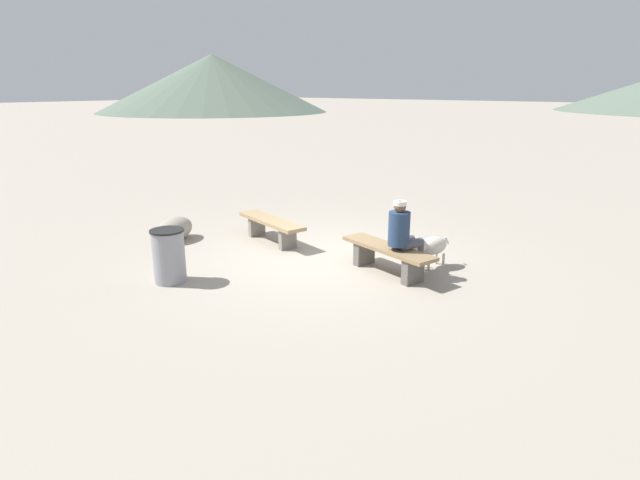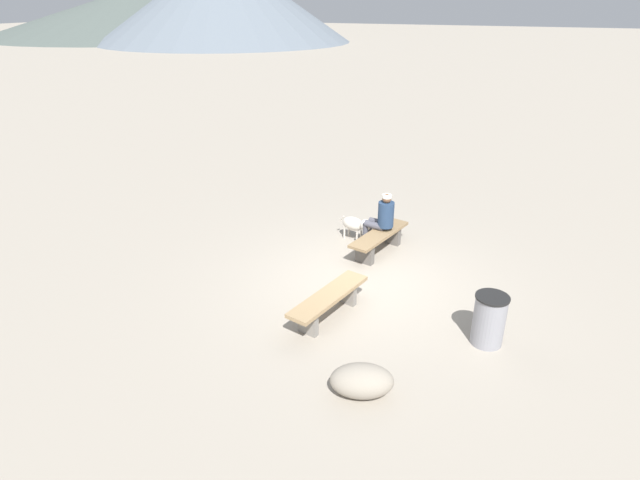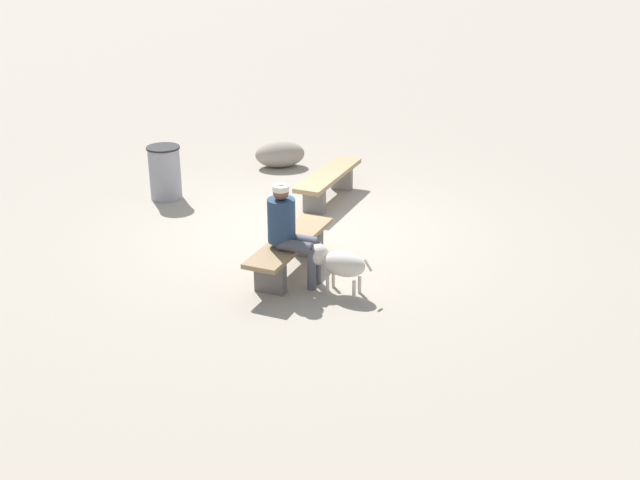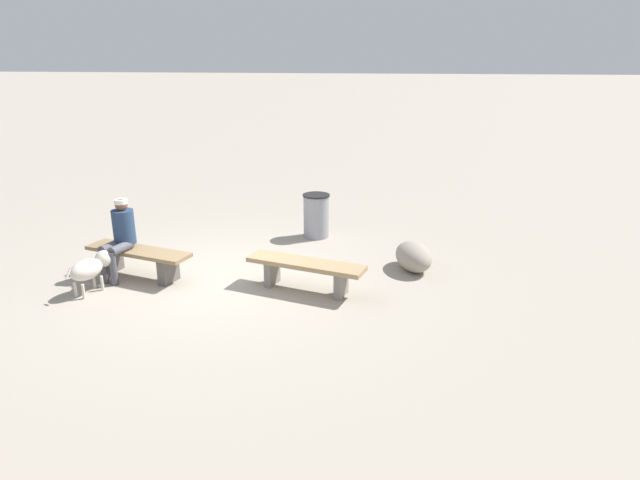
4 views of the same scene
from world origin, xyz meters
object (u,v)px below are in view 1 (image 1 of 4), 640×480
(bench_left, at_px, (271,225))
(dog, at_px, (430,246))
(trash_bin, at_px, (169,256))
(bench_right, at_px, (388,254))
(boulder, at_px, (175,229))
(seated_person, at_px, (403,233))

(bench_left, relative_size, dog, 2.30)
(bench_left, distance_m, trash_bin, 2.61)
(bench_left, height_order, bench_right, same)
(dog, bearing_deg, boulder, -53.35)
(bench_left, relative_size, bench_right, 1.01)
(bench_right, xyz_separation_m, boulder, (-4.36, -1.02, -0.09))
(bench_right, distance_m, boulder, 4.48)
(bench_right, height_order, trash_bin, trash_bin)
(bench_right, relative_size, dog, 2.28)
(dog, bearing_deg, trash_bin, -25.19)
(bench_right, bearing_deg, seated_person, 21.59)
(bench_left, distance_m, seated_person, 3.02)
(dog, height_order, trash_bin, trash_bin)
(bench_right, relative_size, boulder, 2.10)
(bench_right, relative_size, trash_bin, 2.17)
(bench_right, distance_m, dog, 0.79)
(seated_person, bearing_deg, bench_right, -159.81)
(bench_left, xyz_separation_m, trash_bin, (0.28, -2.59, 0.08))
(bench_left, bearing_deg, dog, 24.29)
(bench_left, xyz_separation_m, boulder, (-1.61, -1.12, -0.12))
(bench_left, bearing_deg, seated_person, 12.87)
(dog, distance_m, boulder, 5.08)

